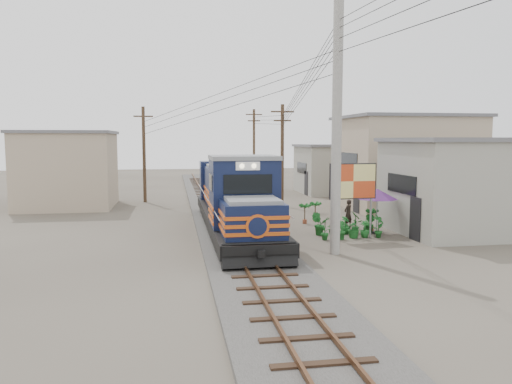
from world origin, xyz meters
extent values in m
plane|color=#473F35|center=(0.00, 0.00, 0.00)|extent=(120.00, 120.00, 0.00)
cube|color=#595651|center=(0.00, 10.00, 0.08)|extent=(3.60, 70.00, 0.16)
cube|color=#51331E|center=(-0.54, 10.00, 0.26)|extent=(0.08, 70.00, 0.12)
cube|color=#51331E|center=(0.54, 10.00, 0.26)|extent=(0.08, 70.00, 0.12)
cube|color=black|center=(0.00, 4.65, 0.75)|extent=(2.78, 15.32, 0.53)
cube|color=black|center=(0.00, -0.14, 0.46)|extent=(2.11, 3.06, 0.62)
cube|color=black|center=(0.00, 9.44, 0.46)|extent=(2.11, 3.06, 0.62)
cube|color=#0E1533|center=(0.00, -1.28, 1.56)|extent=(2.28, 2.30, 1.44)
cube|color=#0E1533|center=(0.00, 1.11, 2.33)|extent=(2.72, 2.49, 2.97)
cube|color=slate|center=(0.00, 1.11, 3.86)|extent=(2.78, 2.61, 0.17)
cube|color=black|center=(0.00, -0.15, 2.86)|extent=(1.94, 0.06, 0.77)
cube|color=white|center=(0.00, -0.16, 3.58)|extent=(0.96, 0.06, 0.34)
cube|color=#0E1533|center=(0.00, 7.05, 1.95)|extent=(2.17, 9.38, 2.20)
cube|color=slate|center=(0.00, 7.05, 3.10)|extent=(1.94, 9.38, 0.17)
cube|color=#C64C12|center=(0.00, 4.65, 1.28)|extent=(2.82, 15.32, 0.13)
cube|color=#C64C12|center=(0.00, 4.65, 1.56)|extent=(2.82, 15.32, 0.13)
cube|color=#C64C12|center=(0.00, 4.65, 1.85)|extent=(2.82, 15.32, 0.13)
cylinder|color=#9E9B93|center=(3.50, -0.50, 5.00)|extent=(0.40, 0.40, 10.00)
cylinder|color=#4C3826|center=(4.50, 14.00, 3.50)|extent=(0.24, 0.24, 7.00)
cube|color=#4C3826|center=(4.50, 14.00, 6.50)|extent=(1.60, 0.10, 0.10)
cube|color=#4C3826|center=(4.50, 14.00, 5.90)|extent=(1.20, 0.10, 0.10)
cylinder|color=#4C3826|center=(4.80, 28.00, 3.75)|extent=(0.24, 0.24, 7.50)
cube|color=#4C3826|center=(4.80, 28.00, 7.00)|extent=(1.60, 0.10, 0.10)
cube|color=#4C3826|center=(4.80, 28.00, 6.40)|extent=(1.20, 0.10, 0.10)
cylinder|color=#4C3826|center=(-5.00, 18.00, 3.50)|extent=(0.24, 0.24, 7.00)
cube|color=#4C3826|center=(-5.00, 18.00, 6.50)|extent=(1.60, 0.10, 0.10)
cube|color=#4C3826|center=(-5.00, 18.00, 5.90)|extent=(1.20, 0.10, 0.10)
cube|color=gray|center=(11.50, 3.00, 2.25)|extent=(7.00, 6.00, 4.50)
cube|color=slate|center=(11.50, 3.00, 4.60)|extent=(7.35, 6.30, 0.20)
cube|color=black|center=(7.98, 3.00, 2.48)|extent=(0.05, 3.00, 0.90)
cube|color=tan|center=(12.50, 12.00, 3.00)|extent=(8.00, 7.00, 6.00)
cube|color=slate|center=(12.50, 12.00, 6.10)|extent=(8.40, 7.35, 0.20)
cube|color=black|center=(8.48, 12.00, 3.30)|extent=(0.05, 3.50, 0.90)
cube|color=gray|center=(11.00, 22.00, 2.00)|extent=(6.00, 6.00, 4.00)
cube|color=slate|center=(11.00, 22.00, 4.10)|extent=(6.30, 6.30, 0.20)
cube|color=black|center=(7.98, 22.00, 2.20)|extent=(0.05, 3.00, 0.90)
cube|color=tan|center=(-10.00, 16.00, 2.50)|extent=(6.00, 6.00, 5.00)
cube|color=slate|center=(-10.00, 16.00, 5.10)|extent=(6.30, 6.30, 0.20)
cube|color=black|center=(-13.02, 16.00, 2.75)|extent=(0.05, 3.00, 0.90)
cylinder|color=#99999E|center=(4.34, 2.27, 1.30)|extent=(0.10, 0.10, 2.59)
cylinder|color=#99999E|center=(6.20, 2.41, 1.30)|extent=(0.10, 0.10, 2.59)
cube|color=black|center=(5.27, 2.34, 2.70)|extent=(2.29, 0.28, 1.66)
cube|color=#CC411B|center=(5.27, 2.31, 2.70)|extent=(2.18, 0.23, 1.56)
cylinder|color=black|center=(6.92, 3.36, 0.05)|extent=(0.40, 0.40, 0.10)
cylinder|color=#99999E|center=(6.92, 3.36, 1.01)|extent=(0.05, 0.05, 2.01)
cone|color=#512266|center=(6.92, 3.36, 1.97)|extent=(2.46, 2.46, 0.50)
imported|color=black|center=(6.13, 5.24, 0.74)|extent=(0.64, 0.59, 1.48)
imported|color=#195A20|center=(3.96, 2.30, 0.56)|extent=(0.70, 0.69, 1.12)
imported|color=#195A20|center=(4.70, 2.27, 0.43)|extent=(0.51, 0.57, 0.87)
imported|color=#195A20|center=(5.46, 2.51, 0.45)|extent=(0.98, 0.91, 0.90)
imported|color=#195A20|center=(5.99, 2.56, 0.40)|extent=(0.63, 0.63, 0.80)
imported|color=#195A20|center=(6.58, 2.34, 0.56)|extent=(0.72, 0.66, 1.13)
imported|color=#195A20|center=(3.97, 3.45, 0.55)|extent=(0.74, 0.67, 1.10)
imported|color=#195A20|center=(4.67, 3.41, 0.31)|extent=(0.69, 0.72, 0.63)
imported|color=#195A20|center=(5.37, 3.53, 0.43)|extent=(0.69, 0.69, 0.87)
imported|color=#195A20|center=(5.95, 3.65, 0.55)|extent=(0.45, 0.62, 1.10)
imported|color=#195A20|center=(6.62, 3.47, 0.50)|extent=(0.62, 0.68, 1.00)
camera|label=1|loc=(-2.89, -19.53, 4.60)|focal=35.00mm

